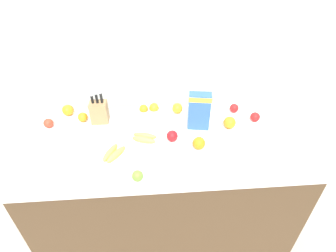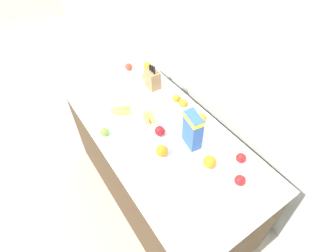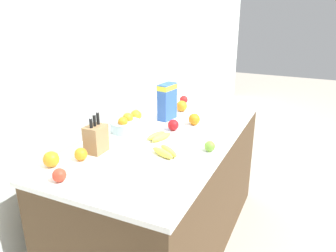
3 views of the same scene
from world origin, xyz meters
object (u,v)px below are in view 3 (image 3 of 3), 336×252
object	(u,v)px
banana_bunch_right	(159,136)
apple_near_bananas	(210,146)
apple_middle	(184,100)
orange_by_cereal	(136,115)
cereal_box	(167,100)
apple_rear	(173,125)
orange_mid_right	(51,159)
knife_block	(96,138)
orange_mid_left	(194,119)
banana_bunch_left	(166,152)
fruit_bowl	(126,125)
orange_front_left	(81,154)
apple_leftmost	(164,102)
apple_rightmost	(59,175)
orange_front_center	(182,106)

from	to	relation	value
banana_bunch_right	apple_near_bananas	xyz separation A→B (m)	(-0.04, -0.35, 0.01)
apple_middle	orange_by_cereal	world-z (taller)	orange_by_cereal
cereal_box	apple_rear	xyz separation A→B (m)	(-0.20, -0.14, -0.11)
orange_mid_right	apple_middle	bearing A→B (deg)	-7.61
knife_block	orange_by_cereal	bearing A→B (deg)	6.95
apple_near_bananas	orange_mid_left	distance (m)	0.46
banana_bunch_left	orange_mid_left	xyz separation A→B (m)	(0.55, 0.03, 0.02)
cereal_box	orange_by_cereal	world-z (taller)	cereal_box
knife_block	fruit_bowl	distance (m)	0.37
orange_front_left	orange_mid_left	size ratio (longest dim) A/B	0.87
fruit_bowl	apple_leftmost	size ratio (longest dim) A/B	3.02
apple_leftmost	orange_front_left	bearing A→B (deg)	-178.12
banana_bunch_right	orange_mid_left	size ratio (longest dim) A/B	2.13
apple_near_bananas	orange_mid_right	size ratio (longest dim) A/B	0.76
banana_bunch_left	orange_mid_left	size ratio (longest dim) A/B	2.27
cereal_box	apple_near_bananas	bearing A→B (deg)	-122.66
fruit_bowl	orange_mid_left	world-z (taller)	fruit_bowl
apple_leftmost	orange_mid_right	distance (m)	1.28
orange_mid_right	banana_bunch_left	bearing A→B (deg)	-51.95
apple_middle	orange_front_left	distance (m)	1.28
fruit_bowl	orange_by_cereal	bearing A→B (deg)	12.50
fruit_bowl	apple_rightmost	world-z (taller)	fruit_bowl
apple_rear	apple_leftmost	distance (m)	0.60
orange_mid_right	orange_mid_left	size ratio (longest dim) A/B	1.03
apple_rear	orange_front_center	distance (m)	0.44
apple_rear	apple_near_bananas	world-z (taller)	apple_rear
apple_rightmost	orange_mid_right	distance (m)	0.18
banana_bunch_right	apple_rightmost	distance (m)	0.71
apple_leftmost	orange_front_left	distance (m)	1.15
orange_front_center	orange_mid_left	bearing A→B (deg)	-141.39
apple_near_bananas	orange_front_center	xyz separation A→B (m)	(0.65, 0.45, 0.01)
apple_rear	orange_front_left	bearing A→B (deg)	156.73
apple_rear	apple_near_bananas	size ratio (longest dim) A/B	1.19
apple_rightmost	orange_front_left	size ratio (longest dim) A/B	0.96
apple_leftmost	apple_near_bananas	size ratio (longest dim) A/B	1.07
banana_bunch_right	apple_middle	distance (m)	0.84
apple_rightmost	apple_near_bananas	world-z (taller)	apple_rightmost
orange_by_cereal	apple_middle	bearing A→B (deg)	-15.31
apple_rightmost	knife_block	bearing A→B (deg)	7.17
orange_by_cereal	orange_mid_left	size ratio (longest dim) A/B	0.97
apple_middle	orange_front_center	world-z (taller)	orange_front_center
banana_bunch_right	orange_mid_left	distance (m)	0.37
orange_front_left	apple_rightmost	bearing A→B (deg)	-166.27
orange_by_cereal	banana_bunch_left	bearing A→B (deg)	-134.72
orange_front_center	orange_mid_left	xyz separation A→B (m)	(-0.26, -0.20, -0.00)
banana_bunch_left	apple_middle	size ratio (longest dim) A/B	2.65
orange_by_cereal	orange_mid_right	distance (m)	0.84
apple_near_bananas	orange_by_cereal	distance (m)	0.73
knife_block	apple_middle	bearing A→B (deg)	-4.15
cereal_box	orange_mid_right	xyz separation A→B (m)	(-0.97, 0.23, -0.11)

